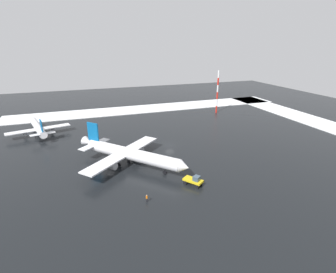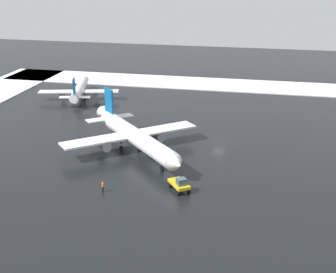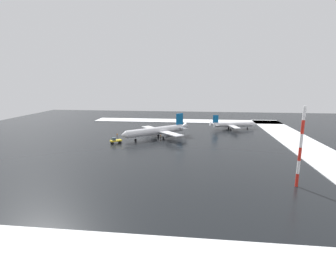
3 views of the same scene
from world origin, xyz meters
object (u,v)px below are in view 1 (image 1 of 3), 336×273
airplane_parked_starboard (129,154)px  airplane_foreground_jet (38,127)px  ground_crew_near_tug (147,198)px  ground_crew_mid_apron (129,159)px  pushback_tug (194,180)px  antenna_mast (217,92)px

airplane_parked_starboard → airplane_foreground_jet: size_ratio=1.09×
airplane_parked_starboard → ground_crew_near_tug: 18.73m
airplane_parked_starboard → ground_crew_mid_apron: 2.94m
pushback_tug → antenna_mast: 69.98m
airplane_parked_starboard → ground_crew_near_tug: (0.21, 18.57, -2.41)m
airplane_parked_starboard → airplane_foreground_jet: (26.26, -36.52, -0.83)m
ground_crew_near_tug → antenna_mast: antenna_mast is taller
ground_crew_near_tug → ground_crew_mid_apron: (-0.36, -20.25, 0.00)m
pushback_tug → ground_crew_near_tug: bearing=-111.6°
airplane_foreground_jet → ground_crew_near_tug: (-26.05, 55.09, -1.58)m
ground_crew_mid_apron → antenna_mast: (-50.29, -40.72, 8.87)m
airplane_foreground_jet → antenna_mast: size_ratio=1.30×
airplane_parked_starboard → ground_crew_near_tug: bearing=-42.3°
pushback_tug → ground_crew_near_tug: 12.66m
ground_crew_near_tug → ground_crew_mid_apron: 20.26m
airplane_foreground_jet → ground_crew_mid_apron: 43.74m
airplane_foreground_jet → pushback_tug: size_ratio=5.10×
pushback_tug → antenna_mast: size_ratio=0.26×
airplane_parked_starboard → ground_crew_mid_apron: bearing=133.3°
antenna_mast → ground_crew_near_tug: bearing=50.3°
airplane_foreground_jet → ground_crew_near_tug: bearing=-169.4°
airplane_foreground_jet → antenna_mast: antenna_mast is taller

